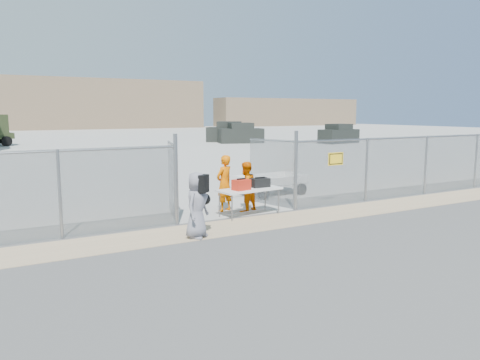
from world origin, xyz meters
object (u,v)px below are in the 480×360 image
utility_trailer (271,184)px  visitor (197,205)px  security_worker_right (246,187)px  security_worker_left (224,183)px  folding_table (250,202)px

utility_trailer → visitor: bearing=-144.2°
security_worker_right → utility_trailer: security_worker_right is taller
security_worker_left → utility_trailer: bearing=-170.8°
folding_table → utility_trailer: size_ratio=0.60×
folding_table → visitor: visitor is taller
visitor → utility_trailer: size_ratio=0.51×
security_worker_left → utility_trailer: 3.44m
visitor → utility_trailer: 6.50m
security_worker_left → utility_trailer: size_ratio=0.55×
folding_table → visitor: (-2.38, -1.50, 0.41)m
folding_table → visitor: 2.84m
folding_table → security_worker_right: bearing=65.1°
security_worker_left → visitor: bearing=27.8°
security_worker_left → security_worker_right: (0.54, -0.37, -0.10)m
folding_table → security_worker_left: size_ratio=1.10×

